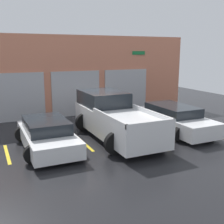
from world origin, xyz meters
TOP-DOWN VIEW (x-y plane):
  - ground_plane at (0.00, 0.00)m, footprint 28.00×28.00m
  - shophouse_building at (-0.01, 3.29)m, footprint 14.51×0.68m
  - pickup_truck at (0.00, -1.85)m, footprint 2.64×5.58m
  - sedan_white at (-3.03, -2.13)m, footprint 2.19×4.25m
  - sedan_side at (3.03, -2.13)m, footprint 2.19×4.77m
  - parking_stripe_far_left at (-4.55, -2.16)m, footprint 0.12×2.20m
  - parking_stripe_left at (-1.52, -2.16)m, footprint 0.12×2.20m
  - parking_stripe_centre at (1.52, -2.16)m, footprint 0.12×2.20m
  - parking_stripe_right at (4.55, -2.16)m, footprint 0.12×2.20m

SIDE VIEW (x-z plane):
  - ground_plane at x=0.00m, z-range 0.00..0.00m
  - parking_stripe_far_left at x=-4.55m, z-range 0.00..0.01m
  - parking_stripe_left at x=-1.52m, z-range 0.00..0.01m
  - parking_stripe_centre at x=1.52m, z-range 0.00..0.01m
  - parking_stripe_right at x=4.55m, z-range 0.00..0.01m
  - sedan_white at x=-3.03m, z-range -0.02..1.14m
  - sedan_side at x=3.03m, z-range -0.02..1.20m
  - pickup_truck at x=0.00m, z-range -0.05..1.85m
  - shophouse_building at x=-0.01m, z-range -0.04..4.63m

